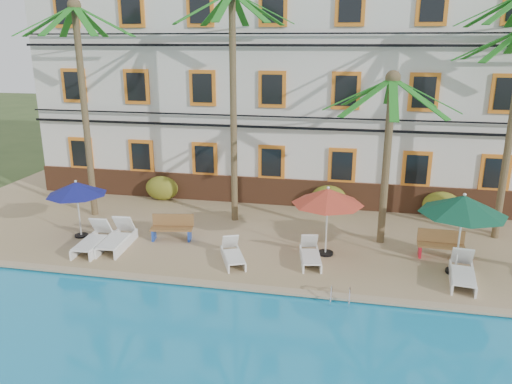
% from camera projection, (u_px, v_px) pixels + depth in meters
% --- Properties ---
extents(ground, '(100.00, 100.00, 0.00)m').
position_uv_depth(ground, '(280.00, 285.00, 15.30)').
color(ground, '#384C23').
rests_on(ground, ground).
extents(pool_deck, '(30.00, 12.00, 0.25)m').
position_uv_depth(pool_deck, '(300.00, 225.00, 19.95)').
color(pool_deck, tan).
rests_on(pool_deck, ground).
extents(pool_coping, '(30.00, 0.35, 0.06)m').
position_uv_depth(pool_coping, '(276.00, 290.00, 14.38)').
color(pool_coping, tan).
rests_on(pool_coping, pool_deck).
extents(hotel_building, '(25.40, 6.44, 10.22)m').
position_uv_depth(hotel_building, '(315.00, 81.00, 23.09)').
color(hotel_building, silver).
rests_on(hotel_building, pool_deck).
extents(palm_a, '(4.50, 4.50, 8.43)m').
position_uv_depth(palm_a, '(82.00, 82.00, 19.18)').
color(palm_a, brown).
rests_on(palm_a, pool_deck).
extents(palm_b, '(4.50, 4.50, 8.84)m').
position_uv_depth(palm_b, '(233.00, 77.00, 18.50)').
color(palm_b, brown).
rests_on(palm_b, pool_deck).
extents(palm_c, '(4.50, 4.50, 6.02)m').
position_uv_depth(palm_c, '(389.00, 132.00, 16.76)').
color(palm_c, brown).
rests_on(palm_c, pool_deck).
extents(shrub_left, '(1.50, 0.90, 1.10)m').
position_uv_depth(shrub_left, '(162.00, 188.00, 22.49)').
color(shrub_left, '#315A19').
rests_on(shrub_left, pool_deck).
extents(shrub_mid, '(1.50, 0.90, 1.10)m').
position_uv_depth(shrub_mid, '(329.00, 198.00, 21.06)').
color(shrub_mid, '#315A19').
rests_on(shrub_mid, pool_deck).
extents(shrub_right, '(1.50, 0.90, 1.10)m').
position_uv_depth(shrub_right, '(441.00, 205.00, 20.19)').
color(shrub_right, '#315A19').
rests_on(shrub_right, pool_deck).
extents(umbrella_blue, '(2.15, 2.15, 2.16)m').
position_uv_depth(umbrella_blue, '(76.00, 189.00, 17.89)').
color(umbrella_blue, black).
rests_on(umbrella_blue, pool_deck).
extents(umbrella_red, '(2.39, 2.39, 2.39)m').
position_uv_depth(umbrella_red, '(328.00, 197.00, 16.29)').
color(umbrella_red, black).
rests_on(umbrella_red, pool_deck).
extents(umbrella_green, '(2.60, 2.60, 2.60)m').
position_uv_depth(umbrella_green, '(463.00, 205.00, 14.89)').
color(umbrella_green, black).
rests_on(umbrella_green, pool_deck).
extents(lounger_a, '(0.86, 2.07, 0.96)m').
position_uv_depth(lounger_a, '(94.00, 240.00, 17.24)').
color(lounger_a, white).
rests_on(lounger_a, pool_deck).
extents(lounger_b, '(0.87, 2.11, 0.98)m').
position_uv_depth(lounger_b, '(117.00, 239.00, 17.38)').
color(lounger_b, white).
rests_on(lounger_b, pool_deck).
extents(lounger_c, '(1.20, 1.75, 0.78)m').
position_uv_depth(lounger_c, '(233.00, 254.00, 16.25)').
color(lounger_c, white).
rests_on(lounger_c, pool_deck).
extents(lounger_d, '(0.90, 1.79, 0.81)m').
position_uv_depth(lounger_d, '(310.00, 254.00, 16.23)').
color(lounger_d, white).
rests_on(lounger_d, pool_deck).
extents(lounger_e, '(0.91, 1.99, 0.91)m').
position_uv_depth(lounger_e, '(462.00, 273.00, 14.87)').
color(lounger_e, white).
rests_on(lounger_e, pool_deck).
extents(bench_left, '(1.56, 0.72, 0.93)m').
position_uv_depth(bench_left, '(172.00, 227.00, 18.03)').
color(bench_left, olive).
rests_on(bench_left, pool_deck).
extents(bench_right, '(1.51, 0.52, 0.93)m').
position_uv_depth(bench_right, '(441.00, 244.00, 16.53)').
color(bench_right, olive).
rests_on(bench_right, pool_deck).
extents(pool_ladder, '(0.54, 0.74, 0.74)m').
position_uv_depth(pool_ladder, '(340.00, 299.00, 13.94)').
color(pool_ladder, silver).
rests_on(pool_ladder, ground).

